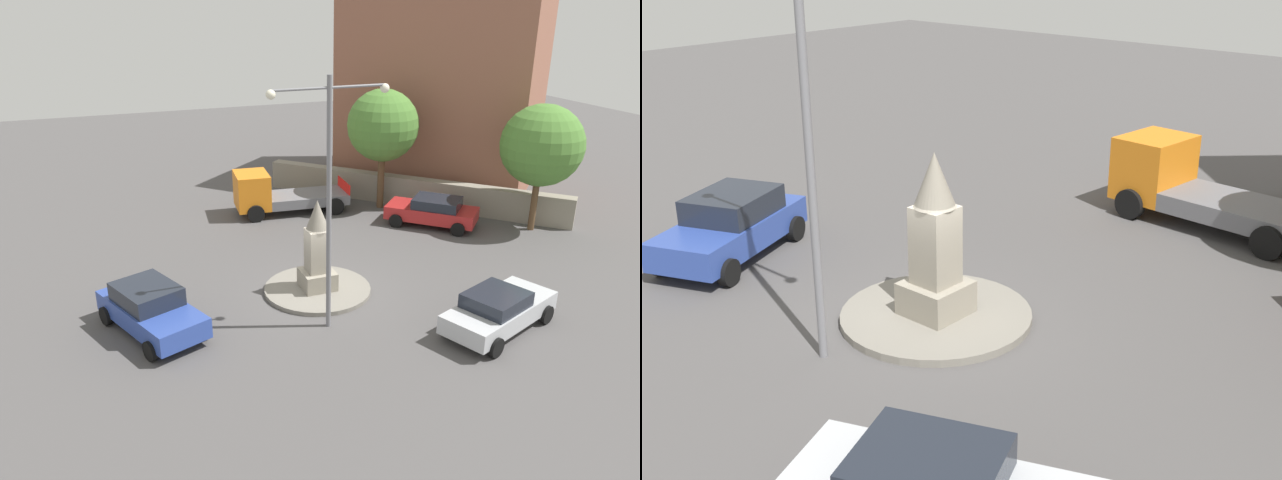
% 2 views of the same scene
% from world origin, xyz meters
% --- Properties ---
extents(ground_plane, '(80.00, 80.00, 0.00)m').
position_xyz_m(ground_plane, '(0.00, 0.00, 0.00)').
color(ground_plane, '#4F4C4C').
extents(traffic_island, '(3.93, 3.93, 0.16)m').
position_xyz_m(traffic_island, '(0.00, 0.00, 0.08)').
color(traffic_island, gray).
rests_on(traffic_island, ground).
extents(monument, '(1.19, 1.19, 3.38)m').
position_xyz_m(monument, '(0.00, 0.00, 1.63)').
color(monument, gray).
rests_on(monument, traffic_island).
extents(streetlamp, '(3.79, 0.28, 8.11)m').
position_xyz_m(streetlamp, '(-0.57, -2.50, 4.93)').
color(streetlamp, slate).
rests_on(streetlamp, ground).
extents(car_blue_near_island, '(3.27, 4.59, 1.58)m').
position_xyz_m(car_blue_near_island, '(-6.04, -0.74, 0.81)').
color(car_blue_near_island, '#2D479E').
rests_on(car_blue_near_island, ground).
extents(truck_orange_parked_right, '(5.72, 2.73, 2.14)m').
position_xyz_m(truck_orange_parked_right, '(1.21, 8.87, 0.98)').
color(truck_orange_parked_right, orange).
rests_on(truck_orange_parked_right, ground).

